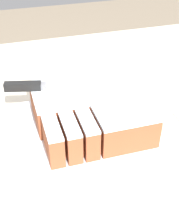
# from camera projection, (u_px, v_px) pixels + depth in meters

# --- Properties ---
(countertop) EXTENTS (1.40, 1.10, 0.90)m
(countertop) POSITION_uv_depth(u_px,v_px,m) (81.00, 205.00, 1.19)
(countertop) COLOR beige
(countertop) RESTS_ON ground_plane
(cake_board) EXTENTS (0.33, 0.33, 0.01)m
(cake_board) POSITION_uv_depth(u_px,v_px,m) (90.00, 126.00, 0.85)
(cake_board) COLOR silver
(cake_board) RESTS_ON countertop
(cake) EXTENTS (0.28, 0.28, 0.09)m
(cake) POSITION_uv_depth(u_px,v_px,m) (90.00, 111.00, 0.83)
(cake) COLOR #994C2D
(cake) RESTS_ON cake_board
(knife) EXTENTS (0.29, 0.09, 0.02)m
(knife) POSITION_uv_depth(u_px,v_px,m) (35.00, 86.00, 0.84)
(knife) COLOR silver
(knife) RESTS_ON cake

